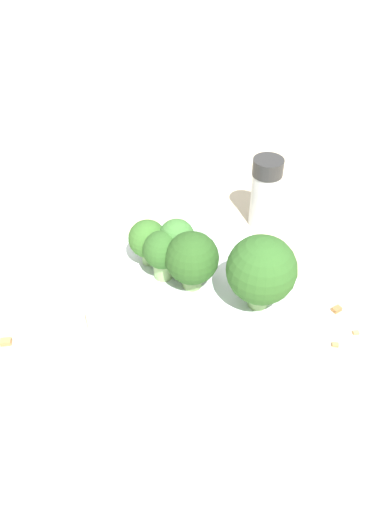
{
  "coord_description": "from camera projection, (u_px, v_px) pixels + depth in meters",
  "views": [
    {
      "loc": [
        -0.29,
        0.16,
        0.35
      ],
      "look_at": [
        0.0,
        0.0,
        0.07
      ],
      "focal_mm": 35.0,
      "sensor_mm": 36.0,
      "label": 1
    }
  ],
  "objects": [
    {
      "name": "almond_crumb_2",
      "position": [
        337.0,
        308.0,
        0.47
      ],
      "size": [
        0.01,
        0.01,
        0.01
      ],
      "primitive_type": "cube",
      "rotation": [
        0.0,
        0.0,
        4.78
      ],
      "color": "olive",
      "rests_on": "ground_plane"
    },
    {
      "name": "almond_crumb_3",
      "position": [
        5.0,
        340.0,
        0.44
      ],
      "size": [
        0.01,
        0.01,
        0.01
      ],
      "primitive_type": "cube",
      "rotation": [
        0.0,
        0.0,
        4.31
      ],
      "color": "#AD7F4C",
      "rests_on": "ground_plane"
    },
    {
      "name": "broccoli_floret_4",
      "position": [
        261.0,
        271.0,
        0.41
      ],
      "size": [
        0.06,
        0.06,
        0.07
      ],
      "color": "#84AD66",
      "rests_on": "bowl"
    },
    {
      "name": "ground_plane",
      "position": [
        192.0,
        309.0,
        0.48
      ],
      "size": [
        3.0,
        3.0,
        0.0
      ],
      "primitive_type": "plane",
      "color": "beige"
    },
    {
      "name": "almond_crumb_0",
      "position": [
        356.0,
        332.0,
        0.45
      ],
      "size": [
        0.01,
        0.01,
        0.01
      ],
      "primitive_type": "cube",
      "rotation": [
        0.0,
        0.0,
        4.31
      ],
      "color": "tan",
      "rests_on": "ground_plane"
    },
    {
      "name": "broccoli_floret_1",
      "position": [
        148.0,
        240.0,
        0.46
      ],
      "size": [
        0.04,
        0.04,
        0.05
      ],
      "color": "#84AD66",
      "rests_on": "bowl"
    },
    {
      "name": "pepper_shaker",
      "position": [
        265.0,
        192.0,
        0.56
      ],
      "size": [
        0.03,
        0.03,
        0.08
      ],
      "color": "silver",
      "rests_on": "ground_plane"
    },
    {
      "name": "almond_crumb_1",
      "position": [
        336.0,
        344.0,
        0.44
      ],
      "size": [
        0.01,
        0.01,
        0.01
      ],
      "primitive_type": "cube",
      "rotation": [
        0.0,
        0.0,
        4.05
      ],
      "color": "#AD7F4C",
      "rests_on": "ground_plane"
    },
    {
      "name": "broccoli_floret_0",
      "position": [
        189.0,
        256.0,
        0.44
      ],
      "size": [
        0.05,
        0.05,
        0.06
      ],
      "color": "#7A9E5B",
      "rests_on": "bowl"
    },
    {
      "name": "bowl",
      "position": [
        192.0,
        298.0,
        0.47
      ],
      "size": [
        0.2,
        0.2,
        0.03
      ],
      "primitive_type": "cylinder",
      "color": "silver",
      "rests_on": "ground_plane"
    },
    {
      "name": "broccoli_floret_3",
      "position": [
        162.0,
        252.0,
        0.45
      ],
      "size": [
        0.04,
        0.04,
        0.05
      ],
      "color": "#8EB770",
      "rests_on": "bowl"
    },
    {
      "name": "broccoli_floret_2",
      "position": [
        179.0,
        240.0,
        0.46
      ],
      "size": [
        0.03,
        0.03,
        0.05
      ],
      "color": "#84AD66",
      "rests_on": "bowl"
    }
  ]
}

